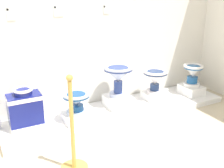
{
  "coord_description": "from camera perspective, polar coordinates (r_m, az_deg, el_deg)",
  "views": [
    {
      "loc": [
        0.15,
        -0.56,
        1.73
      ],
      "look_at": [
        1.78,
        2.56,
        0.48
      ],
      "focal_mm": 43.58,
      "sensor_mm": 36.0,
      "label": 1
    }
  ],
  "objects": [
    {
      "name": "antique_toilet_central_ornate",
      "position": [
        3.49,
        -17.86,
        -4.4
      ],
      "size": [
        0.41,
        0.26,
        0.46
      ],
      "color": "navy",
      "rests_on": "plinth_block_central_ornate"
    },
    {
      "name": "plinth_block_leftmost",
      "position": [
        4.62,
        16.26,
        -1.15
      ],
      "size": [
        0.29,
        0.36,
        0.14
      ],
      "primitive_type": "cube",
      "color": "white",
      "rests_on": "display_platform"
    },
    {
      "name": "antique_toilet_leftmost",
      "position": [
        4.53,
        16.61,
        2.33
      ],
      "size": [
        0.32,
        0.32,
        0.35
      ],
      "color": "white",
      "rests_on": "plinth_block_leftmost"
    },
    {
      "name": "antique_toilet_tall_cobalt",
      "position": [
        3.5,
        -7.48,
        -3.32
      ],
      "size": [
        0.36,
        0.36,
        0.29
      ],
      "color": "#AEC5E4",
      "rests_on": "plinth_block_tall_cobalt"
    },
    {
      "name": "plinth_block_central_ornate",
      "position": [
        3.6,
        -17.43,
        -8.13
      ],
      "size": [
        0.4,
        0.33,
        0.06
      ],
      "primitive_type": "cube",
      "color": "white",
      "rests_on": "display_platform"
    },
    {
      "name": "plinth_block_tall_cobalt",
      "position": [
        3.6,
        -7.31,
        -6.84
      ],
      "size": [
        0.35,
        0.34,
        0.11
      ],
      "primitive_type": "cube",
      "color": "white",
      "rests_on": "display_platform"
    },
    {
      "name": "stanchion_post_near_left",
      "position": [
        2.74,
        -8.15,
        -12.59
      ],
      "size": [
        0.27,
        0.27,
        1.0
      ],
      "color": "gold",
      "rests_on": "ground_plane"
    },
    {
      "name": "antique_toilet_rightmost",
      "position": [
        4.2,
        9.03,
        1.35
      ],
      "size": [
        0.38,
        0.38,
        0.36
      ],
      "color": "white",
      "rests_on": "plinth_block_rightmost"
    },
    {
      "name": "wall_back",
      "position": [
        3.96,
        -1.27,
        17.08
      ],
      "size": [
        4.02,
        0.06,
        3.11
      ],
      "primitive_type": "cube",
      "color": "white",
      "rests_on": "ground_plane"
    },
    {
      "name": "info_placard_second",
      "position": [
        3.68,
        -11.19,
        14.88
      ],
      "size": [
        0.13,
        0.01,
        0.14
      ],
      "color": "white"
    },
    {
      "name": "plinth_block_slender_white",
      "position": [
        3.98,
        1.26,
        -3.62
      ],
      "size": [
        0.35,
        0.37,
        0.16
      ],
      "primitive_type": "cube",
      "color": "white",
      "rests_on": "display_platform"
    },
    {
      "name": "antique_toilet_slender_white",
      "position": [
        3.84,
        1.31,
        1.94
      ],
      "size": [
        0.42,
        0.42,
        0.45
      ],
      "color": "silver",
      "rests_on": "plinth_block_slender_white"
    },
    {
      "name": "info_placard_third",
      "position": [
        3.93,
        -1.22,
        15.44
      ],
      "size": [
        0.09,
        0.01,
        0.12
      ],
      "color": "white"
    },
    {
      "name": "display_platform",
      "position": [
        3.96,
        1.68,
        -5.66
      ],
      "size": [
        3.29,
        0.76,
        0.08
      ],
      "primitive_type": "cube",
      "color": "white",
      "rests_on": "ground_plane"
    },
    {
      "name": "plinth_block_rightmost",
      "position": [
        4.3,
        8.82,
        -2.43
      ],
      "size": [
        0.31,
        0.32,
        0.11
      ],
      "primitive_type": "cube",
      "color": "white",
      "rests_on": "display_platform"
    },
    {
      "name": "info_placard_first",
      "position": [
        3.56,
        -20.49,
        13.69
      ],
      "size": [
        0.1,
        0.01,
        0.16
      ],
      "color": "white"
    }
  ]
}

